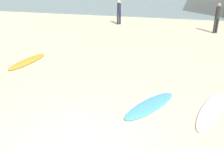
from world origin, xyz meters
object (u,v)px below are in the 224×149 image
surfboard_2 (211,110)px  beachgoer_near (217,16)px  beachgoer_mid (119,11)px  surfboard_5 (150,105)px  surfboard_3 (28,61)px

surfboard_2 → beachgoer_near: 10.52m
beachgoer_mid → surfboard_2: bearing=66.3°
beachgoer_near → surfboard_2: bearing=-135.8°
surfboard_5 → beachgoer_mid: beachgoer_mid is taller
beachgoer_near → beachgoer_mid: 6.82m
surfboard_5 → beachgoer_near: beachgoer_near is taller
surfboard_2 → surfboard_3: bearing=-179.9°
surfboard_5 → beachgoer_mid: (-4.07, 11.94, 0.95)m
beachgoer_near → beachgoer_mid: size_ratio=1.05×
surfboard_5 → beachgoer_mid: size_ratio=1.17×
surfboard_3 → beachgoer_mid: (1.41, 9.63, 0.94)m
beachgoer_near → beachgoer_mid: beachgoer_near is taller
surfboard_3 → beachgoer_near: (8.11, 8.35, 1.00)m
surfboard_2 → surfboard_5: surfboard_5 is taller
surfboard_3 → beachgoer_near: 11.68m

